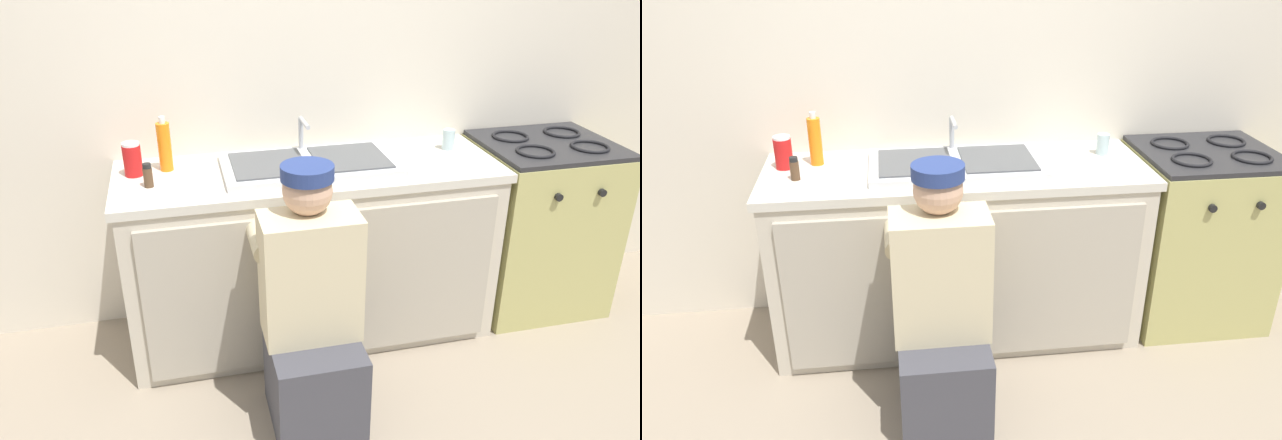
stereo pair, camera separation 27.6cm
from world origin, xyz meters
TOP-DOWN VIEW (x-y plane):
  - ground_plane at (0.00, 0.00)m, footprint 12.00×12.00m
  - back_wall at (0.00, 0.65)m, footprint 6.00×0.10m
  - counter_cabinet at (0.00, 0.29)m, footprint 1.73×0.62m
  - countertop at (0.00, 0.30)m, footprint 1.77×0.62m
  - sink_double_basin at (0.00, 0.30)m, footprint 0.80×0.44m
  - stove_range at (1.23, 0.30)m, footprint 0.66×0.62m
  - plumber_person at (-0.13, -0.32)m, footprint 0.42×0.61m
  - water_glass at (0.72, 0.39)m, footprint 0.06×0.06m
  - spice_bottle_pepper at (-0.72, 0.23)m, footprint 0.04×0.04m
  - soda_cup_red at (-0.78, 0.39)m, footprint 0.08×0.08m
  - soap_bottle_orange at (-0.64, 0.42)m, footprint 0.06×0.06m

SIDE VIEW (x-z plane):
  - ground_plane at x=0.00m, z-range 0.00..0.00m
  - counter_cabinet at x=0.00m, z-range 0.00..0.84m
  - stove_range at x=1.23m, z-range 0.00..0.91m
  - plumber_person at x=-0.13m, z-range -0.09..1.01m
  - countertop at x=0.00m, z-range 0.84..0.88m
  - sink_double_basin at x=0.00m, z-range 0.80..0.99m
  - water_glass at x=0.72m, z-range 0.88..0.98m
  - spice_bottle_pepper at x=-0.72m, z-range 0.88..0.98m
  - soda_cup_red at x=-0.78m, z-range 0.88..1.03m
  - soap_bottle_orange at x=-0.64m, z-range 0.87..1.12m
  - back_wall at x=0.00m, z-range 0.00..2.50m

